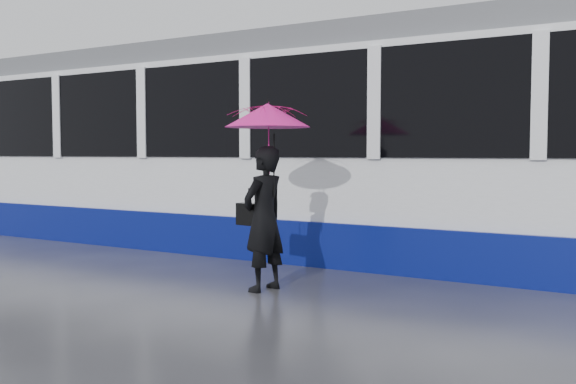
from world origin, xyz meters
The scene contains 6 objects.
ground centered at (0.00, 0.00, 0.00)m, with size 90.00×90.00×0.00m, color #2A2A2E.
rails centered at (0.00, 2.50, 0.01)m, with size 34.00×1.51×0.02m.
tram centered at (1.71, 2.50, 1.64)m, with size 26.00×2.56×3.35m.
woman centered at (0.56, -0.35, 0.82)m, with size 0.60×0.39×1.63m, color black.
umbrella centered at (0.61, -0.35, 1.79)m, with size 1.09×1.09×1.10m.
handbag centered at (0.34, -0.33, 0.86)m, with size 0.31×0.17×0.43m.
Camera 1 is at (4.45, -6.41, 1.56)m, focal length 40.00 mm.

